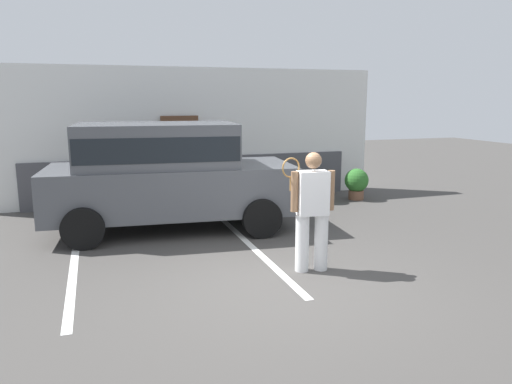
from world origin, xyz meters
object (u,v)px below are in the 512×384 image
at_px(tennis_player_man, 312,210).
at_px(potted_plant_by_porch, 321,186).
at_px(parked_suv, 166,171).
at_px(potted_plant_secondary, 357,182).

bearing_deg(tennis_player_man, potted_plant_by_porch, -109.88).
bearing_deg(potted_plant_by_porch, parked_suv, -161.45).
distance_m(tennis_player_man, potted_plant_secondary, 5.43).
distance_m(parked_suv, potted_plant_secondary, 5.16).
relative_size(tennis_player_man, potted_plant_by_porch, 2.45).
bearing_deg(potted_plant_by_porch, potted_plant_secondary, 1.28).
bearing_deg(potted_plant_secondary, tennis_player_man, -126.97).
height_order(parked_suv, tennis_player_man, parked_suv).
relative_size(potted_plant_by_porch, potted_plant_secondary, 0.92).
bearing_deg(parked_suv, potted_plant_by_porch, 23.87).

